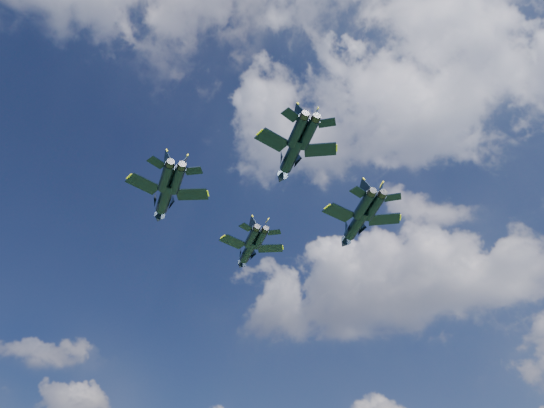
{
  "coord_description": "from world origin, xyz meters",
  "views": [
    {
      "loc": [
        35.59,
        -63.22,
        3.23
      ],
      "look_at": [
        6.7,
        1.82,
        57.59
      ],
      "focal_mm": 35.0,
      "sensor_mm": 36.0,
      "label": 1
    }
  ],
  "objects_px": {
    "jet_lead": "(248,252)",
    "jet_right": "(356,225)",
    "jet_slot": "(291,156)",
    "jet_left": "(165,199)"
  },
  "relations": [
    {
      "from": "jet_left",
      "to": "jet_right",
      "type": "xyz_separation_m",
      "value": [
        26.35,
        20.45,
        0.34
      ]
    },
    {
      "from": "jet_slot",
      "to": "jet_lead",
      "type": "bearing_deg",
      "value": 88.83
    },
    {
      "from": "jet_left",
      "to": "jet_right",
      "type": "height_order",
      "value": "jet_right"
    },
    {
      "from": "jet_lead",
      "to": "jet_slot",
      "type": "relative_size",
      "value": 0.98
    },
    {
      "from": "jet_left",
      "to": "jet_right",
      "type": "bearing_deg",
      "value": -5.89
    },
    {
      "from": "jet_left",
      "to": "jet_slot",
      "type": "height_order",
      "value": "jet_slot"
    },
    {
      "from": "jet_lead",
      "to": "jet_slot",
      "type": "distance_m",
      "value": 29.31
    },
    {
      "from": "jet_lead",
      "to": "jet_right",
      "type": "xyz_separation_m",
      "value": [
        22.32,
        -2.28,
        -1.5
      ]
    },
    {
      "from": "jet_lead",
      "to": "jet_slot",
      "type": "height_order",
      "value": "jet_lead"
    },
    {
      "from": "jet_lead",
      "to": "jet_left",
      "type": "bearing_deg",
      "value": -142.13
    }
  ]
}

